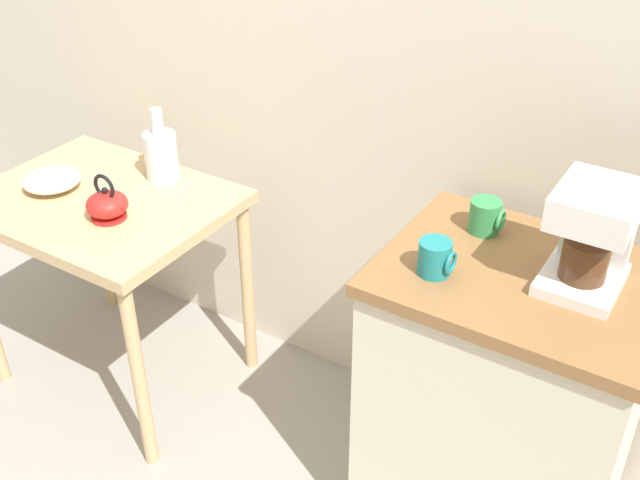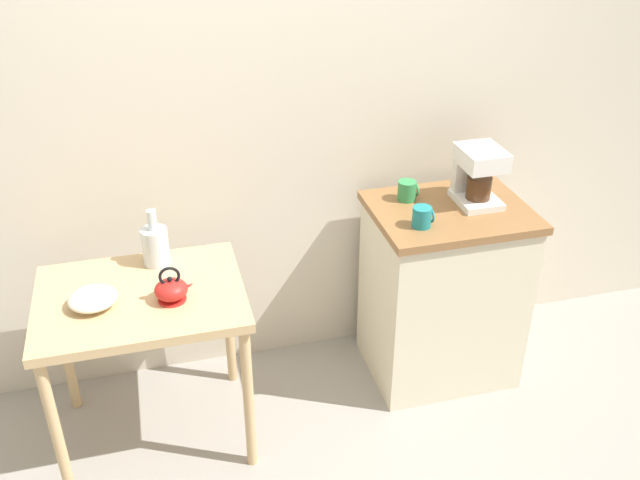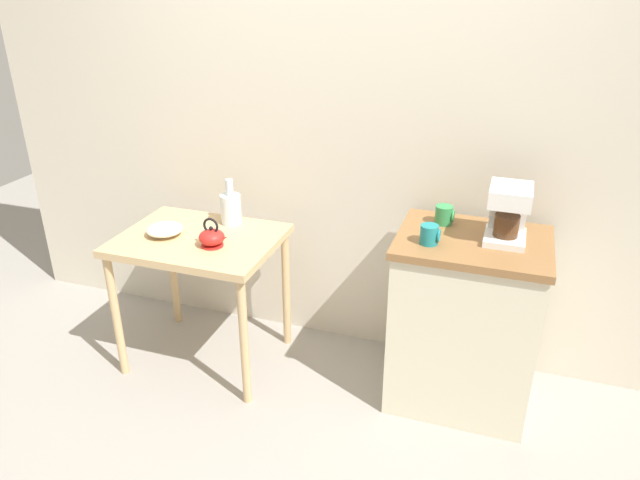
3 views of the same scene
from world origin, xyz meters
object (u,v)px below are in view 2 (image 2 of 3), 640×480
object	(u,v)px
bowl_stoneware	(93,299)
teakettle	(172,289)
glass_carafe_vase	(155,245)
coffee_maker	(477,172)
mug_dark_teal	(422,217)
mug_tall_green	(407,191)

from	to	relation	value
bowl_stoneware	teakettle	xyz separation A→B (m)	(0.30, -0.04, 0.02)
glass_carafe_vase	coffee_maker	size ratio (longest dim) A/B	0.96
bowl_stoneware	coffee_maker	size ratio (longest dim) A/B	0.73
teakettle	glass_carafe_vase	distance (m)	0.30
teakettle	mug_dark_teal	bearing A→B (deg)	3.89
glass_carafe_vase	teakettle	bearing A→B (deg)	-82.20
bowl_stoneware	mug_dark_teal	world-z (taller)	mug_dark_teal
glass_carafe_vase	mug_tall_green	world-z (taller)	glass_carafe_vase
bowl_stoneware	mug_tall_green	size ratio (longest dim) A/B	2.09
glass_carafe_vase	mug_dark_teal	size ratio (longest dim) A/B	2.82
bowl_stoneware	mug_dark_teal	bearing A→B (deg)	1.41
teakettle	mug_tall_green	distance (m)	1.14
glass_carafe_vase	coffee_maker	bearing A→B (deg)	-2.34
glass_carafe_vase	mug_tall_green	xyz separation A→B (m)	(1.13, 0.03, 0.10)
teakettle	bowl_stoneware	bearing A→B (deg)	172.58
bowl_stoneware	teakettle	world-z (taller)	teakettle
bowl_stoneware	mug_tall_green	distance (m)	1.42
teakettle	glass_carafe_vase	size ratio (longest dim) A/B	0.63
bowl_stoneware	mug_tall_green	world-z (taller)	mug_tall_green
mug_dark_teal	coffee_maker	bearing A→B (deg)	27.18
coffee_maker	mug_tall_green	world-z (taller)	coffee_maker
coffee_maker	mug_dark_teal	size ratio (longest dim) A/B	2.92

